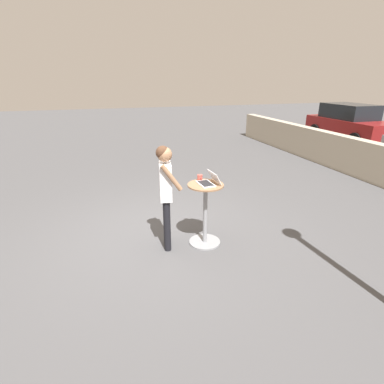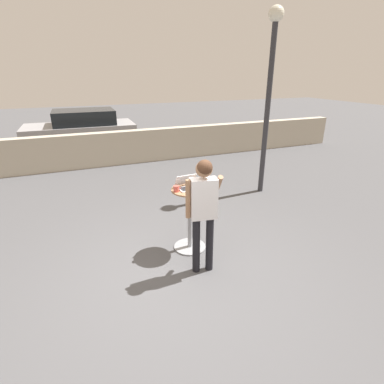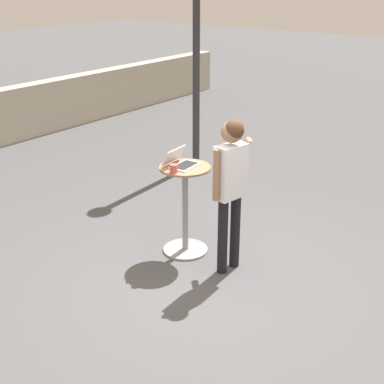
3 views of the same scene
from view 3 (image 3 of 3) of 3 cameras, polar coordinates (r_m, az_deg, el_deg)
ground_plane at (r=5.76m, az=2.09°, el=-9.90°), size 50.00×50.00×0.00m
cafe_table at (r=6.17m, az=-0.73°, el=-1.61°), size 0.58×0.58×1.06m
laptop at (r=6.00m, az=-1.17°, el=3.21°), size 0.37×0.33×0.20m
coffee_mug at (r=5.79m, az=-1.96°, el=2.51°), size 0.12×0.09×0.09m
standing_person at (r=5.59m, az=4.14°, el=1.52°), size 0.54×0.34×1.72m
street_lamp at (r=8.79m, az=0.48°, el=19.35°), size 0.32×0.32×4.01m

